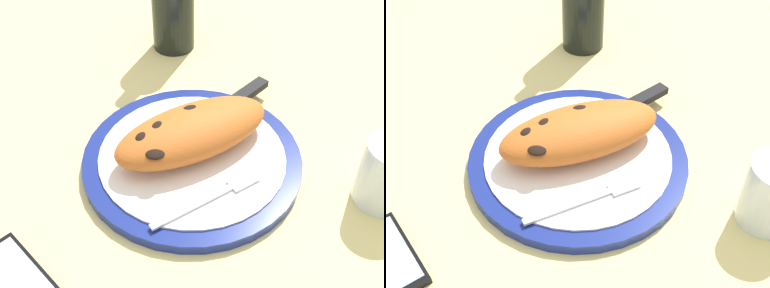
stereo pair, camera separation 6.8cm
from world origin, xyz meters
TOP-DOWN VIEW (x-y plane):
  - ground_plane at (0.00, 0.00)cm, footprint 150.00×150.00cm
  - plate at (0.00, 0.00)cm, footprint 31.02×31.02cm
  - calzone at (0.76, 1.32)cm, footprint 23.42×10.44cm
  - fork at (-0.99, -8.27)cm, footprint 16.23×2.87cm
  - knife at (10.33, 6.35)cm, footprint 23.17×9.10cm
  - smartphone at (-27.08, -7.25)cm, footprint 9.30×13.27cm

SIDE VIEW (x-z plane):
  - ground_plane at x=0.00cm, z-range -3.00..0.00cm
  - smartphone at x=-27.08cm, z-range -0.02..1.14cm
  - plate at x=0.00cm, z-range -0.04..1.84cm
  - fork at x=-0.99cm, z-range 1.87..2.27cm
  - knife at x=10.33cm, z-range 1.77..2.97cm
  - calzone at x=0.76cm, z-range 1.90..7.71cm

